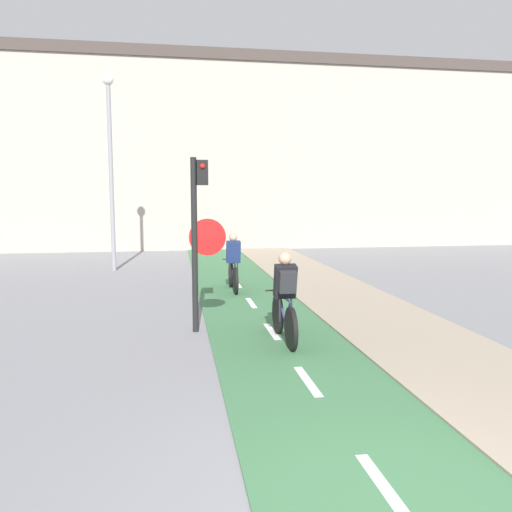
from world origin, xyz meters
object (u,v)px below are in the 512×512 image
(street_lamp_far, at_px, (110,152))
(cyclist_near, at_px, (285,300))
(traffic_light_pole, at_px, (199,225))
(cyclist_far, at_px, (233,266))

(street_lamp_far, xyz_separation_m, cyclist_near, (3.86, -9.05, -3.21))
(traffic_light_pole, height_order, cyclist_near, traffic_light_pole)
(cyclist_near, xyz_separation_m, cyclist_far, (-0.32, 4.77, -0.05))
(traffic_light_pole, relative_size, cyclist_far, 1.82)
(street_lamp_far, xyz_separation_m, cyclist_far, (3.53, -4.28, -3.26))
(street_lamp_far, distance_m, cyclist_far, 6.44)
(street_lamp_far, bearing_deg, cyclist_far, -50.48)
(traffic_light_pole, relative_size, cyclist_near, 1.80)
(traffic_light_pole, bearing_deg, cyclist_near, -33.87)
(street_lamp_far, distance_m, cyclist_near, 10.35)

